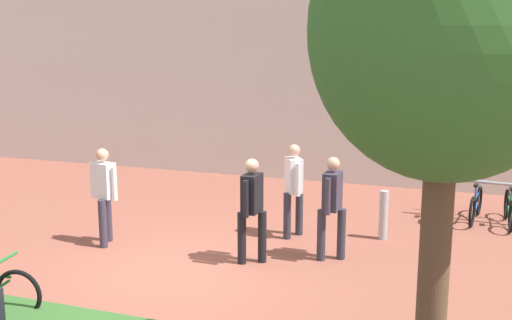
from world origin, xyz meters
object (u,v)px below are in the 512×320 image
object	(u,v)px
person_suited_dark	(252,204)
person_shirt_white	(104,190)
tree_sidewalk	(448,33)
bollard_steel	(383,215)
person_casual_tan	(294,185)
person_suited_navy	(332,202)

from	to	relation	value
person_suited_dark	person_shirt_white	world-z (taller)	same
tree_sidewalk	person_suited_dark	xyz separation A→B (m)	(-2.94, 3.37, -2.62)
bollard_steel	person_casual_tan	bearing A→B (deg)	-165.67
person_casual_tan	tree_sidewalk	bearing A→B (deg)	-61.21
person_casual_tan	bollard_steel	bearing A→B (deg)	14.33
person_casual_tan	person_suited_dark	xyz separation A→B (m)	(-0.26, -1.51, 0.00)
tree_sidewalk	person_suited_dark	size ratio (longest dim) A/B	2.87
tree_sidewalk	person_shirt_white	size ratio (longest dim) A/B	2.87
person_suited_navy	person_shirt_white	size ratio (longest dim) A/B	1.00
bollard_steel	person_suited_navy	world-z (taller)	person_suited_navy
person_suited_dark	person_shirt_white	distance (m)	2.75
person_suited_navy	person_casual_tan	distance (m)	1.31
bollard_steel	person_casual_tan	world-z (taller)	person_casual_tan
person_suited_dark	person_suited_navy	bearing A→B (deg)	25.73
person_suited_navy	person_shirt_white	world-z (taller)	same
tree_sidewalk	person_suited_dark	bearing A→B (deg)	131.17
person_suited_navy	bollard_steel	bearing A→B (deg)	63.73
person_suited_navy	person_casual_tan	size ratio (longest dim) A/B	1.00
person_suited_dark	person_shirt_white	size ratio (longest dim) A/B	1.00
tree_sidewalk	bollard_steel	bearing A→B (deg)	101.81
bollard_steel	person_suited_navy	distance (m)	1.59
person_suited_navy	person_suited_dark	xyz separation A→B (m)	(-1.18, -0.57, 0.00)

